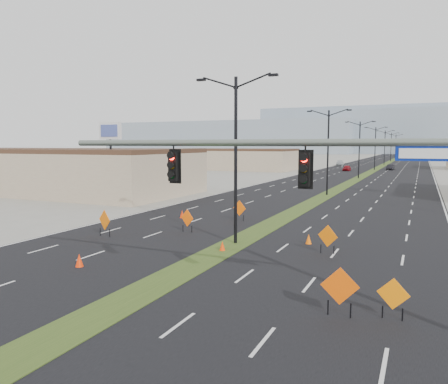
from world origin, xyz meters
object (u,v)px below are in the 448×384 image
at_px(construction_sign_1, 187,219).
at_px(cone_0, 79,260).
at_px(cone_2, 309,239).
at_px(cone_3, 182,214).
at_px(construction_sign_0, 105,221).
at_px(construction_sign_5, 393,296).
at_px(streetlight_1, 328,150).
at_px(streetlight_2, 359,148).
at_px(construction_sign_3, 328,237).
at_px(car_mid, 390,167).
at_px(streetlight_6, 396,146).
at_px(pole_sign_west, 110,137).
at_px(construction_sign_4, 340,288).
at_px(streetlight_5, 391,146).
at_px(signal_mast, 363,185).
at_px(streetlight_3, 375,147).
at_px(car_left, 347,168).
at_px(car_far, 340,163).
at_px(construction_sign_2, 239,209).
at_px(streetlight_0, 236,155).
at_px(cone_1, 222,246).
at_px(streetlight_4, 385,146).

relative_size(construction_sign_1, cone_0, 2.37).
bearing_deg(cone_2, cone_3, 156.82).
relative_size(construction_sign_0, construction_sign_1, 1.11).
bearing_deg(construction_sign_1, cone_0, -74.65).
bearing_deg(construction_sign_5, streetlight_1, 113.06).
height_order(streetlight_2, construction_sign_3, streetlight_2).
relative_size(streetlight_2, car_mid, 2.57).
bearing_deg(cone_3, streetlight_6, 87.30).
xyz_separation_m(cone_3, pole_sign_west, (-12.64, 6.81, 6.45)).
relative_size(construction_sign_3, construction_sign_5, 1.10).
bearing_deg(construction_sign_4, streetlight_5, 84.81).
xyz_separation_m(signal_mast, streetlight_3, (-8.56, 94.00, 0.63)).
bearing_deg(car_left, car_far, 103.30).
height_order(streetlight_6, construction_sign_3, streetlight_6).
height_order(construction_sign_2, construction_sign_3, construction_sign_2).
distance_m(streetlight_3, construction_sign_2, 76.75).
bearing_deg(construction_sign_4, streetlight_0, 122.64).
height_order(car_mid, construction_sign_1, construction_sign_1).
bearing_deg(streetlight_6, streetlight_0, -90.00).
xyz_separation_m(streetlight_2, pole_sign_west, (-20.24, -42.49, 1.36)).
height_order(streetlight_5, construction_sign_3, streetlight_5).
relative_size(construction_sign_2, construction_sign_4, 0.92).
height_order(signal_mast, construction_sign_3, signal_mast).
relative_size(car_left, cone_1, 6.39).
bearing_deg(streetlight_6, cone_2, -88.58).
relative_size(streetlight_1, streetlight_5, 1.00).
xyz_separation_m(car_mid, construction_sign_3, (2.23, -86.33, 0.32)).
bearing_deg(streetlight_4, cone_0, -92.40).
bearing_deg(construction_sign_0, cone_3, 104.12).
bearing_deg(construction_sign_2, construction_sign_0, -107.85).
xyz_separation_m(streetlight_3, cone_3, (-7.60, -77.31, -5.09)).
height_order(car_mid, construction_sign_5, construction_sign_5).
bearing_deg(construction_sign_2, streetlight_3, 102.48).
bearing_deg(car_mid, construction_sign_5, -82.83).
height_order(streetlight_5, construction_sign_0, streetlight_5).
xyz_separation_m(construction_sign_4, cone_3, (-15.38, 15.69, -0.73)).
bearing_deg(car_mid, construction_sign_3, -85.03).
relative_size(streetlight_0, construction_sign_5, 6.77).
bearing_deg(cone_2, construction_sign_4, -71.12).
height_order(streetlight_1, car_left, streetlight_1).
bearing_deg(construction_sign_0, construction_sign_5, 0.35).
xyz_separation_m(streetlight_0, construction_sign_2, (-2.81, 7.43, -4.45)).
xyz_separation_m(streetlight_1, streetlight_4, (0.00, 84.00, 0.00)).
distance_m(car_mid, cone_2, 84.39).
bearing_deg(construction_sign_3, construction_sign_5, -44.50).
distance_m(construction_sign_5, pole_sign_west, 37.46).
distance_m(streetlight_2, car_mid, 30.63).
xyz_separation_m(streetlight_5, construction_sign_3, (5.64, -140.27, -4.46)).
bearing_deg(streetlight_1, construction_sign_5, -75.42).
relative_size(streetlight_1, streetlight_2, 1.00).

